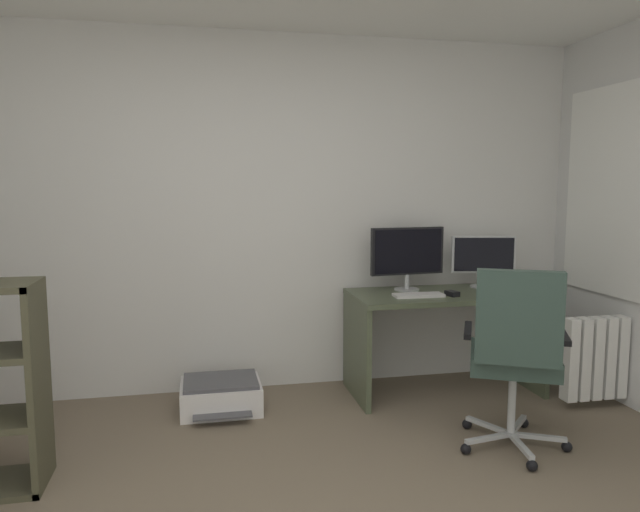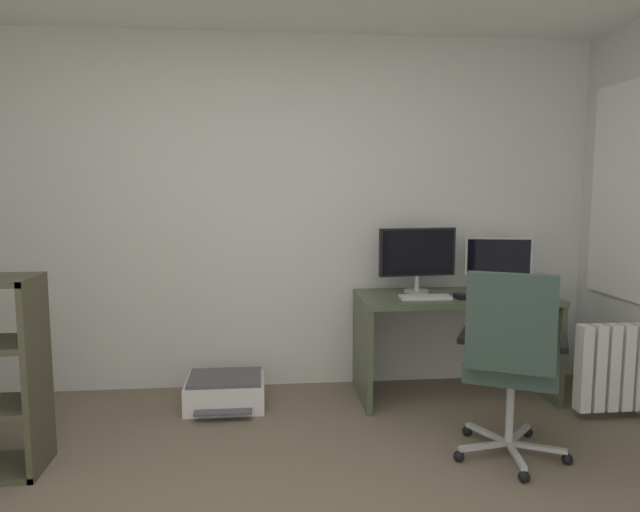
# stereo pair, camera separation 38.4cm
# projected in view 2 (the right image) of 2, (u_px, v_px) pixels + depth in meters

# --- Properties ---
(wall_back) EXTENTS (4.83, 0.10, 2.54)m
(wall_back) POSITION_uv_depth(u_px,v_px,m) (263.00, 214.00, 4.25)
(wall_back) COLOR silver
(wall_back) RESTS_ON ground
(desk) EXTENTS (1.32, 0.64, 0.72)m
(desk) POSITION_uv_depth(u_px,v_px,m) (454.00, 323.00, 4.06)
(desk) COLOR #49523B
(desk) RESTS_ON ground
(monitor_main) EXTENTS (0.56, 0.18, 0.45)m
(monitor_main) POSITION_uv_depth(u_px,v_px,m) (417.00, 254.00, 4.12)
(monitor_main) COLOR #B2B5B7
(monitor_main) RESTS_ON desk
(monitor_secondary) EXTENTS (0.47, 0.18, 0.38)m
(monitor_secondary) POSITION_uv_depth(u_px,v_px,m) (498.00, 259.00, 4.18)
(monitor_secondary) COLOR #B2B5B7
(monitor_secondary) RESTS_ON desk
(keyboard) EXTENTS (0.34, 0.14, 0.02)m
(keyboard) POSITION_uv_depth(u_px,v_px,m) (425.00, 297.00, 3.90)
(keyboard) COLOR silver
(keyboard) RESTS_ON desk
(computer_mouse) EXTENTS (0.08, 0.11, 0.03)m
(computer_mouse) POSITION_uv_depth(u_px,v_px,m) (461.00, 296.00, 3.90)
(computer_mouse) COLOR black
(computer_mouse) RESTS_ON desk
(office_chair) EXTENTS (0.65, 0.69, 1.05)m
(office_chair) POSITION_uv_depth(u_px,v_px,m) (511.00, 356.00, 3.06)
(office_chair) COLOR #B7BABC
(office_chair) RESTS_ON ground
(printer) EXTENTS (0.52, 0.50, 0.21)m
(printer) POSITION_uv_depth(u_px,v_px,m) (225.00, 391.00, 3.92)
(printer) COLOR silver
(printer) RESTS_ON ground
(radiator) EXTENTS (0.72, 0.10, 0.55)m
(radiator) POSITION_uv_depth(u_px,v_px,m) (632.00, 367.00, 3.69)
(radiator) COLOR white
(radiator) RESTS_ON ground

